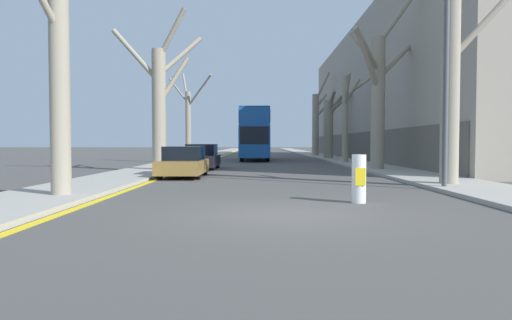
{
  "coord_description": "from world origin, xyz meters",
  "views": [
    {
      "loc": [
        -0.55,
        -9.38,
        1.47
      ],
      "look_at": [
        -0.76,
        24.75,
        0.2
      ],
      "focal_mm": 32.0,
      "sensor_mm": 36.0,
      "label": 1
    }
  ],
  "objects_px": {
    "double_decker_bus": "(255,132)",
    "street_tree_left_1": "(160,100)",
    "street_tree_right_3": "(329,124)",
    "traffic_bollard": "(359,179)",
    "street_tree_left_2": "(188,120)",
    "parked_car_1": "(202,157)",
    "street_tree_right_0": "(452,69)",
    "street_tree_left_0": "(62,47)",
    "lamp_post": "(443,53)",
    "street_tree_right_4": "(316,122)",
    "street_tree_right_2": "(346,114)",
    "street_tree_right_1": "(378,92)",
    "parked_car_0": "(184,163)"
  },
  "relations": [
    {
      "from": "lamp_post",
      "to": "parked_car_1",
      "type": "bearing_deg",
      "value": 127.79
    },
    {
      "from": "traffic_bollard",
      "to": "street_tree_right_4",
      "type": "bearing_deg",
      "value": 84.32
    },
    {
      "from": "street_tree_left_2",
      "to": "street_tree_right_3",
      "type": "distance_m",
      "value": 14.23
    },
    {
      "from": "double_decker_bus",
      "to": "street_tree_left_2",
      "type": "bearing_deg",
      "value": -132.09
    },
    {
      "from": "street_tree_right_0",
      "to": "street_tree_right_3",
      "type": "distance_m",
      "value": 26.67
    },
    {
      "from": "street_tree_right_0",
      "to": "street_tree_right_1",
      "type": "distance_m",
      "value": 9.04
    },
    {
      "from": "street_tree_right_2",
      "to": "street_tree_right_3",
      "type": "relative_size",
      "value": 1.06
    },
    {
      "from": "street_tree_right_2",
      "to": "street_tree_left_0",
      "type": "bearing_deg",
      "value": -118.36
    },
    {
      "from": "street_tree_left_2",
      "to": "lamp_post",
      "type": "bearing_deg",
      "value": -60.81
    },
    {
      "from": "street_tree_left_0",
      "to": "street_tree_right_0",
      "type": "relative_size",
      "value": 1.16
    },
    {
      "from": "street_tree_right_4",
      "to": "street_tree_left_2",
      "type": "bearing_deg",
      "value": -124.73
    },
    {
      "from": "street_tree_right_1",
      "to": "double_decker_bus",
      "type": "bearing_deg",
      "value": 113.85
    },
    {
      "from": "street_tree_left_1",
      "to": "parked_car_0",
      "type": "relative_size",
      "value": 2.11
    },
    {
      "from": "double_decker_bus",
      "to": "lamp_post",
      "type": "height_order",
      "value": "lamp_post"
    },
    {
      "from": "street_tree_right_1",
      "to": "street_tree_right_3",
      "type": "bearing_deg",
      "value": 89.49
    },
    {
      "from": "street_tree_left_2",
      "to": "parked_car_1",
      "type": "xyz_separation_m",
      "value": [
        2.02,
        -8.09,
        -2.5
      ]
    },
    {
      "from": "street_tree_left_0",
      "to": "traffic_bollard",
      "type": "distance_m",
      "value": 8.38
    },
    {
      "from": "parked_car_1",
      "to": "street_tree_left_2",
      "type": "bearing_deg",
      "value": 103.99
    },
    {
      "from": "street_tree_right_1",
      "to": "street_tree_right_3",
      "type": "xyz_separation_m",
      "value": [
        0.16,
        17.63,
        -0.97
      ]
    },
    {
      "from": "street_tree_right_0",
      "to": "lamp_post",
      "type": "xyz_separation_m",
      "value": [
        -0.7,
        -1.0,
        0.33
      ]
    },
    {
      "from": "street_tree_left_2",
      "to": "street_tree_right_2",
      "type": "distance_m",
      "value": 11.66
    },
    {
      "from": "street_tree_right_3",
      "to": "traffic_bollard",
      "type": "height_order",
      "value": "street_tree_right_3"
    },
    {
      "from": "parked_car_1",
      "to": "traffic_bollard",
      "type": "distance_m",
      "value": 15.72
    },
    {
      "from": "double_decker_bus",
      "to": "traffic_bollard",
      "type": "relative_size",
      "value": 8.82
    },
    {
      "from": "double_decker_bus",
      "to": "street_tree_left_1",
      "type": "bearing_deg",
      "value": -106.9
    },
    {
      "from": "parked_car_1",
      "to": "street_tree_right_2",
      "type": "bearing_deg",
      "value": 38.06
    },
    {
      "from": "double_decker_bus",
      "to": "street_tree_right_0",
      "type": "bearing_deg",
      "value": -74.38
    },
    {
      "from": "street_tree_left_0",
      "to": "parked_car_1",
      "type": "bearing_deg",
      "value": 82.12
    },
    {
      "from": "street_tree_right_2",
      "to": "traffic_bollard",
      "type": "relative_size",
      "value": 5.62
    },
    {
      "from": "street_tree_left_0",
      "to": "street_tree_right_0",
      "type": "xyz_separation_m",
      "value": [
        11.57,
        3.29,
        -0.05
      ]
    },
    {
      "from": "street_tree_left_0",
      "to": "traffic_bollard",
      "type": "bearing_deg",
      "value": -6.03
    },
    {
      "from": "street_tree_left_0",
      "to": "parked_car_1",
      "type": "distance_m",
      "value": 14.36
    },
    {
      "from": "lamp_post",
      "to": "traffic_bollard",
      "type": "relative_size",
      "value": 6.39
    },
    {
      "from": "street_tree_left_1",
      "to": "street_tree_right_4",
      "type": "relative_size",
      "value": 0.9
    },
    {
      "from": "street_tree_right_3",
      "to": "lamp_post",
      "type": "bearing_deg",
      "value": -91.62
    },
    {
      "from": "street_tree_left_2",
      "to": "traffic_bollard",
      "type": "xyz_separation_m",
      "value": [
        7.72,
        -22.74,
        -2.57
      ]
    },
    {
      "from": "double_decker_bus",
      "to": "lamp_post",
      "type": "relative_size",
      "value": 1.38
    },
    {
      "from": "street_tree_left_1",
      "to": "street_tree_left_2",
      "type": "relative_size",
      "value": 1.21
    },
    {
      "from": "street_tree_left_1",
      "to": "double_decker_bus",
      "type": "relative_size",
      "value": 0.79
    },
    {
      "from": "street_tree_left_1",
      "to": "lamp_post",
      "type": "height_order",
      "value": "street_tree_left_1"
    },
    {
      "from": "street_tree_left_0",
      "to": "parked_car_0",
      "type": "height_order",
      "value": "street_tree_left_0"
    },
    {
      "from": "street_tree_left_2",
      "to": "street_tree_right_0",
      "type": "distance_m",
      "value": 22.0
    },
    {
      "from": "street_tree_right_0",
      "to": "street_tree_right_4",
      "type": "bearing_deg",
      "value": 90.04
    },
    {
      "from": "street_tree_left_1",
      "to": "parked_car_1",
      "type": "bearing_deg",
      "value": 49.65
    },
    {
      "from": "street_tree_right_3",
      "to": "lamp_post",
      "type": "distance_m",
      "value": 27.7
    },
    {
      "from": "street_tree_left_0",
      "to": "street_tree_right_0",
      "type": "distance_m",
      "value": 12.03
    },
    {
      "from": "street_tree_right_2",
      "to": "lamp_post",
      "type": "relative_size",
      "value": 0.88
    },
    {
      "from": "street_tree_left_0",
      "to": "traffic_bollard",
      "type": "height_order",
      "value": "street_tree_left_0"
    },
    {
      "from": "parked_car_1",
      "to": "lamp_post",
      "type": "relative_size",
      "value": 0.59
    },
    {
      "from": "street_tree_left_2",
      "to": "parked_car_1",
      "type": "distance_m",
      "value": 8.7
    }
  ]
}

